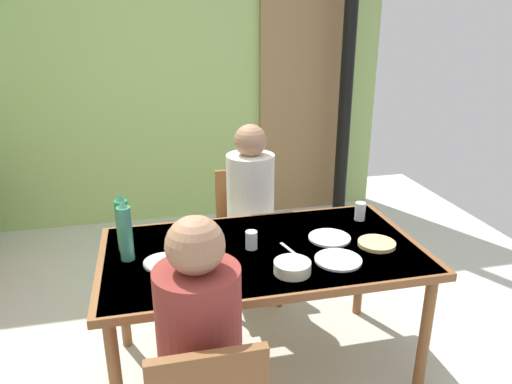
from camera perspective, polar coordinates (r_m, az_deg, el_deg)
The scene contains 19 objects.
ground_plane at distance 2.78m, azimuth -8.47°, elevation -20.82°, with size 5.87×5.87×0.00m, color beige.
wall_back at distance 4.38m, azimuth -12.15°, elevation 14.78°, with size 4.20×0.10×2.88m, color #A3C870.
door_wooden at distance 4.59m, azimuth 5.41°, elevation 9.84°, with size 0.80×0.05×2.00m, color #947248.
stove_pipe_column at distance 4.40m, azimuth 10.97°, elevation 14.88°, with size 0.12×0.12×2.88m, color black.
dining_table at distance 2.42m, azimuth 0.81°, elevation -8.24°, with size 1.60×0.88×0.73m.
chair_far_diner at distance 3.20m, azimuth -1.12°, elevation -4.13°, with size 0.40×0.40×0.87m.
person_near_diner at distance 1.75m, azimuth -6.88°, elevation -16.11°, with size 0.30×0.37×0.77m.
person_far_diner at distance 2.97m, azimuth -0.61°, elevation -0.19°, with size 0.30×0.37×0.77m.
water_bottle_green_near at distance 2.31m, azimuth -15.44°, elevation -4.68°, with size 0.07×0.07×0.30m.
water_bottle_green_far at distance 2.42m, azimuth -15.73°, elevation -3.70°, with size 0.06×0.06×0.30m.
serving_bowl_center at distance 2.18m, azimuth 4.39°, elevation -9.01°, with size 0.17×0.17×0.06m, color silver.
dinner_plate_near_left at distance 2.52m, azimuth 8.83°, elevation -5.47°, with size 0.22×0.22×0.01m, color white.
dinner_plate_near_right at distance 2.31m, azimuth 9.86°, elevation -8.04°, with size 0.22×0.22×0.01m, color white.
dinner_plate_far_center at distance 2.30m, azimuth -11.04°, elevation -8.31°, with size 0.19×0.19×0.01m, color white.
drinking_glass_by_near_diner at distance 2.77m, azimuth 12.41°, elevation -2.28°, with size 0.06×0.06×0.10m, color silver.
drinking_glass_by_far_diner at distance 2.38m, azimuth -0.56°, elevation -5.80°, with size 0.06×0.06×0.09m, color silver.
bread_plate_sliced at distance 2.50m, azimuth 14.31°, elevation -6.03°, with size 0.19×0.19×0.02m, color #DBB77A.
cutlery_knife_near at distance 2.39m, azimuth 3.94°, elevation -6.83°, with size 0.15×0.02×0.00m, color silver.
cutlery_fork_near at distance 2.54m, azimuth -8.17°, elevation -5.28°, with size 0.15×0.02×0.00m, color silver.
Camera 1 is at (-0.09, -2.11, 1.82)m, focal length 33.25 mm.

